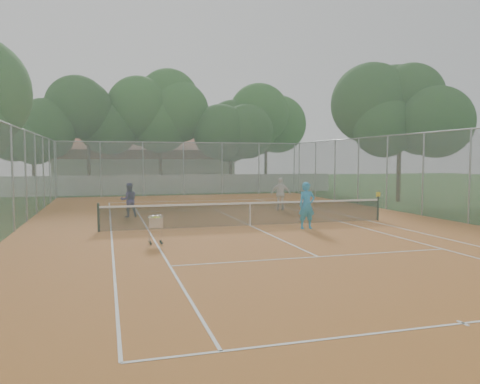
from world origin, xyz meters
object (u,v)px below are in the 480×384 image
object	(u,v)px
player_far_left	(129,200)
ball_hopper	(155,229)
tennis_net	(250,214)
player_near	(307,205)
clubhouse	(144,165)
player_far_right	(281,194)

from	to	relation	value
player_far_left	ball_hopper	bearing A→B (deg)	85.56
tennis_net	player_near	world-z (taller)	player_near
tennis_net	ball_hopper	distance (m)	5.20
player_near	clubhouse	bearing A→B (deg)	98.87
player_far_right	clubhouse	bearing A→B (deg)	-64.67
tennis_net	player_far_right	world-z (taller)	player_far_right
player_far_left	player_far_right	distance (m)	7.96
player_near	player_far_left	distance (m)	8.68
player_near	ball_hopper	bearing A→B (deg)	-162.14
ball_hopper	player_far_left	bearing A→B (deg)	77.18
player_far_left	ball_hopper	world-z (taller)	player_far_left
tennis_net	player_near	xyz separation A→B (m)	(1.89, -1.38, 0.42)
clubhouse	player_near	bearing A→B (deg)	-82.70
ball_hopper	tennis_net	bearing A→B (deg)	20.71
tennis_net	clubhouse	world-z (taller)	clubhouse
player_far_right	tennis_net	bearing A→B (deg)	70.08
tennis_net	player_near	size ratio (longest dim) A/B	6.53
clubhouse	player_near	distance (m)	30.66
ball_hopper	clubhouse	bearing A→B (deg)	69.69
tennis_net	player_far_left	xyz separation A→B (m)	(-4.62, 4.35, 0.31)
tennis_net	clubhouse	bearing A→B (deg)	93.95
player_far_left	ball_hopper	size ratio (longest dim) A/B	1.69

